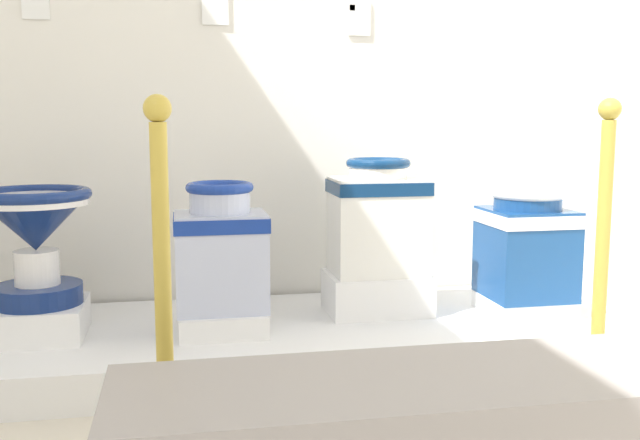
{
  "coord_description": "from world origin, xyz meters",
  "views": [
    {
      "loc": [
        1.2,
        -0.22,
        0.89
      ],
      "look_at": [
        1.72,
        2.4,
        0.52
      ],
      "focal_mm": 40.76,
      "sensor_mm": 36.0,
      "label": 1
    }
  ],
  "objects": [
    {
      "name": "info_placard_second",
      "position": [
        1.37,
        2.85,
        1.35
      ],
      "size": [
        0.11,
        0.01,
        0.15
      ],
      "color": "white"
    },
    {
      "name": "plinth_block_rightmost",
      "position": [
        1.35,
        2.34,
        0.17
      ],
      "size": [
        0.31,
        0.3,
        0.08
      ],
      "primitive_type": "cube",
      "color": "white",
      "rests_on": "display_platform"
    },
    {
      "name": "info_placard_third",
      "position": [
        1.98,
        2.85,
        1.31
      ],
      "size": [
        0.1,
        0.01,
        0.14
      ],
      "color": "white"
    },
    {
      "name": "antique_toilet_broad_patterned",
      "position": [
        0.72,
        2.38,
        0.52
      ],
      "size": [
        0.39,
        0.39,
        0.4
      ],
      "color": "navy",
      "rests_on": "plinth_block_broad_patterned"
    },
    {
      "name": "display_platform",
      "position": [
        1.63,
        2.4,
        0.07
      ],
      "size": [
        2.48,
        0.88,
        0.13
      ],
      "primitive_type": "cube",
      "color": "white",
      "rests_on": "ground_plane"
    },
    {
      "name": "info_placard_first",
      "position": [
        0.68,
        2.85,
        1.35
      ],
      "size": [
        0.1,
        0.01,
        0.14
      ],
      "color": "white"
    },
    {
      "name": "antique_toilet_pale_glazed",
      "position": [
        1.96,
        2.48,
        0.52
      ],
      "size": [
        0.36,
        0.27,
        0.45
      ],
      "color": "white",
      "rests_on": "plinth_block_pale_glazed"
    },
    {
      "name": "antique_toilet_slender_white",
      "position": [
        2.53,
        2.36,
        0.42
      ],
      "size": [
        0.32,
        0.32,
        0.43
      ],
      "color": "navy",
      "rests_on": "plinth_block_slender_white"
    },
    {
      "name": "plinth_block_pale_glazed",
      "position": [
        1.96,
        2.48,
        0.21
      ],
      "size": [
        0.39,
        0.28,
        0.16
      ],
      "primitive_type": "cube",
      "color": "white",
      "rests_on": "display_platform"
    },
    {
      "name": "plinth_block_slender_white",
      "position": [
        2.53,
        2.36,
        0.16
      ],
      "size": [
        0.32,
        0.29,
        0.06
      ],
      "primitive_type": "cube",
      "color": "white",
      "rests_on": "display_platform"
    },
    {
      "name": "stanchion_post_near_left",
      "position": [
        1.16,
        1.45,
        0.29
      ],
      "size": [
        0.24,
        0.24,
        0.95
      ],
      "color": "gold",
      "rests_on": "ground_plane"
    },
    {
      "name": "antique_toilet_rightmost",
      "position": [
        1.35,
        2.34,
        0.44
      ],
      "size": [
        0.33,
        0.26,
        0.46
      ],
      "color": "silver",
      "rests_on": "plinth_block_rightmost"
    },
    {
      "name": "plinth_block_broad_patterned",
      "position": [
        0.72,
        2.38,
        0.19
      ],
      "size": [
        0.31,
        0.32,
        0.12
      ],
      "primitive_type": "cube",
      "color": "white",
      "rests_on": "display_platform"
    },
    {
      "name": "stanchion_post_near_right",
      "position": [
        2.4,
        1.64,
        0.27
      ],
      "size": [
        0.26,
        0.26,
        0.95
      ],
      "color": "gold",
      "rests_on": "ground_plane"
    }
  ]
}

